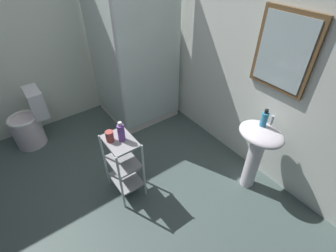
% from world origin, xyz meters
% --- Properties ---
extents(ground_plane, '(4.20, 4.20, 0.02)m').
position_xyz_m(ground_plane, '(0.00, 0.00, -0.01)').
color(ground_plane, '#445652').
extents(wall_back, '(4.20, 0.14, 2.50)m').
position_xyz_m(wall_back, '(0.01, 1.85, 1.25)').
color(wall_back, silver).
rests_on(wall_back, ground_plane).
extents(wall_left, '(0.10, 4.20, 2.50)m').
position_xyz_m(wall_left, '(-1.85, 0.00, 1.25)').
color(wall_left, silver).
rests_on(wall_left, ground_plane).
extents(shower_stall, '(0.92, 0.92, 2.00)m').
position_xyz_m(shower_stall, '(-1.20, 1.18, 0.46)').
color(shower_stall, white).
rests_on(shower_stall, ground_plane).
extents(pedestal_sink, '(0.46, 0.37, 0.81)m').
position_xyz_m(pedestal_sink, '(0.71, 1.52, 0.58)').
color(pedestal_sink, white).
rests_on(pedestal_sink, ground_plane).
extents(sink_faucet, '(0.03, 0.03, 0.10)m').
position_xyz_m(sink_faucet, '(0.71, 1.64, 0.86)').
color(sink_faucet, silver).
rests_on(sink_faucet, pedestal_sink).
extents(toilet, '(0.37, 0.49, 0.76)m').
position_xyz_m(toilet, '(-1.48, -0.24, 0.31)').
color(toilet, white).
rests_on(toilet, ground_plane).
extents(storage_cart, '(0.38, 0.28, 0.74)m').
position_xyz_m(storage_cart, '(-0.03, 0.37, 0.44)').
color(storage_cart, silver).
rests_on(storage_cart, ground_plane).
extents(hand_soap_bottle, '(0.06, 0.06, 0.19)m').
position_xyz_m(hand_soap_bottle, '(0.67, 1.56, 0.89)').
color(hand_soap_bottle, '#389ED1').
rests_on(hand_soap_bottle, pedestal_sink).
extents(conditioner_bottle_purple, '(0.07, 0.07, 0.21)m').
position_xyz_m(conditioner_bottle_purple, '(-0.02, 0.39, 0.83)').
color(conditioner_bottle_purple, purple).
rests_on(conditioner_bottle_purple, storage_cart).
extents(rinse_cup, '(0.08, 0.08, 0.11)m').
position_xyz_m(rinse_cup, '(-0.08, 0.30, 0.79)').
color(rinse_cup, '#B24742').
rests_on(rinse_cup, storage_cart).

